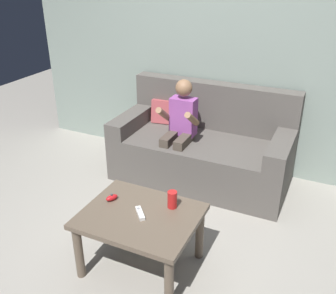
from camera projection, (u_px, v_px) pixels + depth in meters
ground_plane at (140, 262)px, 2.75m from camera, size 8.56×8.56×0.00m
wall_back at (224, 44)px, 3.61m from camera, size 4.28×0.05×2.50m
couch at (203, 148)px, 3.72m from camera, size 1.66×0.80×0.90m
person_seated_on_couch at (179, 127)px, 3.52m from camera, size 0.33×0.41×1.00m
coffee_table at (140, 223)px, 2.56m from camera, size 0.77×0.62×0.45m
game_remote_white_near_edge at (140, 213)px, 2.52m from camera, size 0.12×0.13×0.03m
nunchuk_red at (112, 198)px, 2.67m from camera, size 0.08×0.10×0.05m
soda_can at (172, 200)px, 2.57m from camera, size 0.07×0.07×0.12m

